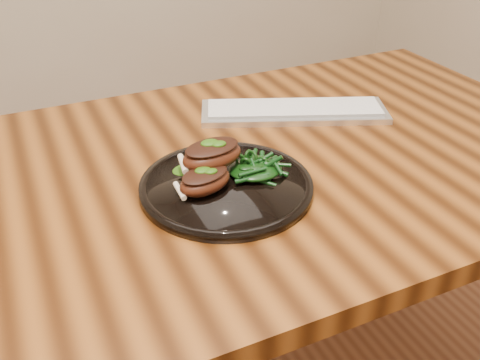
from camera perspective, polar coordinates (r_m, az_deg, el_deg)
name	(u,v)px	position (r m, az deg, el deg)	size (l,w,h in m)	color
desk	(196,209)	(1.01, -4.67, -3.06)	(1.60, 0.80, 0.75)	#331706
plate	(226,186)	(0.90, -1.48, -0.61)	(0.29, 0.29, 0.02)	black
lamb_chop_front	(205,180)	(0.87, -3.80, 0.00)	(0.11, 0.09, 0.04)	#481C0D
lamb_chop_back	(212,154)	(0.90, -3.05, 2.77)	(0.12, 0.09, 0.05)	#481C0D
herb_smear	(193,168)	(0.94, -5.07, 1.24)	(0.07, 0.05, 0.00)	#173E06
greens_heap	(256,165)	(0.91, 1.67, 1.58)	(0.10, 0.09, 0.04)	black
keyboard	(294,111)	(1.18, 5.78, 7.36)	(0.42, 0.26, 0.02)	silver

